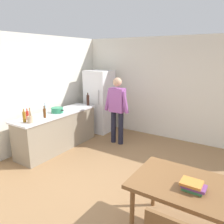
% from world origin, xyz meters
% --- Properties ---
extents(ground_plane, '(14.00, 14.00, 0.00)m').
position_xyz_m(ground_plane, '(0.00, 0.00, 0.00)').
color(ground_plane, '#936D47').
extents(wall_back, '(6.40, 0.12, 2.70)m').
position_xyz_m(wall_back, '(0.00, 3.00, 1.35)').
color(wall_back, silver).
rests_on(wall_back, ground_plane).
extents(wall_left, '(0.12, 5.60, 2.70)m').
position_xyz_m(wall_left, '(-2.60, 0.20, 1.35)').
color(wall_left, silver).
rests_on(wall_left, ground_plane).
extents(kitchen_counter, '(0.64, 2.20, 0.90)m').
position_xyz_m(kitchen_counter, '(-2.00, 0.80, 0.45)').
color(kitchen_counter, gray).
rests_on(kitchen_counter, ground_plane).
extents(refrigerator, '(0.70, 0.67, 1.80)m').
position_xyz_m(refrigerator, '(-1.90, 2.40, 0.90)').
color(refrigerator, white).
rests_on(refrigerator, ground_plane).
extents(person, '(0.70, 0.22, 1.70)m').
position_xyz_m(person, '(-0.95, 1.85, 0.98)').
color(person, '#1E1E2D').
rests_on(person, ground_plane).
extents(dining_table, '(1.40, 0.90, 0.75)m').
position_xyz_m(dining_table, '(1.40, -0.30, 0.67)').
color(dining_table, brown).
rests_on(dining_table, ground_plane).
extents(cooking_pot, '(0.40, 0.28, 0.12)m').
position_xyz_m(cooking_pot, '(-1.99, 0.82, 0.96)').
color(cooking_pot, '#2D845B').
rests_on(cooking_pot, kitchen_counter).
extents(utensil_jar, '(0.11, 0.11, 0.32)m').
position_xyz_m(utensil_jar, '(-1.85, -0.06, 0.98)').
color(utensil_jar, tan).
rests_on(utensil_jar, kitchen_counter).
extents(bottle_water_clear, '(0.07, 0.07, 0.30)m').
position_xyz_m(bottle_water_clear, '(-2.02, 0.50, 1.03)').
color(bottle_water_clear, silver).
rests_on(bottle_water_clear, kitchen_counter).
extents(bottle_sauce_red, '(0.06, 0.06, 0.24)m').
position_xyz_m(bottle_sauce_red, '(-2.10, 0.07, 1.00)').
color(bottle_sauce_red, '#B22319').
rests_on(bottle_sauce_red, kitchen_counter).
extents(bottle_wine_dark, '(0.08, 0.08, 0.34)m').
position_xyz_m(bottle_wine_dark, '(-1.87, 1.83, 1.05)').
color(bottle_wine_dark, black).
rests_on(bottle_wine_dark, kitchen_counter).
extents(bottle_oil_amber, '(0.06, 0.06, 0.28)m').
position_xyz_m(bottle_oil_amber, '(-1.98, -0.09, 1.02)').
color(bottle_oil_amber, '#996619').
rests_on(bottle_oil_amber, kitchen_counter).
extents(bottle_beer_brown, '(0.06, 0.06, 0.26)m').
position_xyz_m(bottle_beer_brown, '(-1.90, 0.36, 1.01)').
color(bottle_beer_brown, '#5B3314').
rests_on(bottle_beer_brown, kitchen_counter).
extents(book_stack, '(0.28, 0.20, 0.10)m').
position_xyz_m(book_stack, '(1.43, -0.40, 0.80)').
color(book_stack, '#387A47').
rests_on(book_stack, dining_table).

